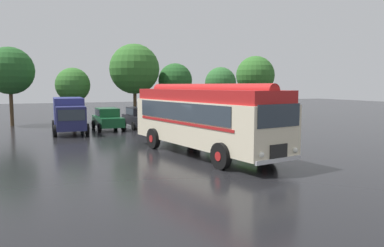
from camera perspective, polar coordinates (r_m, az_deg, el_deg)
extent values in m
plane|color=black|center=(18.72, 1.52, -4.66)|extent=(120.00, 120.00, 0.00)
cube|color=beige|center=(18.38, 1.80, 0.18)|extent=(4.25, 10.29, 2.10)
cube|color=red|center=(18.29, 1.81, 4.33)|extent=(4.01, 10.05, 0.56)
cylinder|color=red|center=(18.29, 1.81, 5.14)|extent=(2.29, 9.45, 0.60)
cube|color=#2D3842|center=(19.31, 4.39, 2.14)|extent=(1.46, 7.88, 0.84)
cube|color=#2D3842|center=(17.90, -2.08, 1.86)|extent=(1.46, 7.88, 0.84)
cube|color=red|center=(19.28, 4.55, 0.52)|extent=(1.49, 8.07, 0.12)
cube|color=red|center=(17.86, -1.90, 0.11)|extent=(1.49, 8.07, 0.12)
cube|color=#2D3842|center=(14.50, 13.17, 1.17)|extent=(2.17, 0.43, 0.88)
cube|color=black|center=(14.66, 13.06, -4.18)|extent=(0.90, 0.22, 0.56)
cube|color=silver|center=(14.71, 13.08, -5.45)|extent=(2.35, 0.52, 0.16)
sphere|color=white|center=(15.31, 15.43, -3.93)|extent=(0.22, 0.22, 0.22)
sphere|color=white|center=(14.04, 10.52, -4.69)|extent=(0.22, 0.22, 0.22)
cylinder|color=black|center=(16.97, 11.42, -3.99)|extent=(0.47, 1.13, 1.10)
cylinder|color=red|center=(16.97, 11.42, -3.99)|extent=(0.38, 0.44, 0.39)
cylinder|color=black|center=(15.29, 4.40, -4.97)|extent=(0.47, 1.13, 1.10)
cylinder|color=red|center=(15.29, 4.40, -4.97)|extent=(0.38, 0.44, 0.39)
cylinder|color=black|center=(21.61, 0.25, -1.77)|extent=(0.47, 1.13, 1.10)
cylinder|color=red|center=(21.61, 0.25, -1.77)|extent=(0.38, 0.44, 0.39)
cylinder|color=black|center=(20.32, -5.91, -2.29)|extent=(0.47, 1.13, 1.10)
cylinder|color=red|center=(20.32, -5.91, -2.29)|extent=(0.38, 0.44, 0.39)
cube|color=#144C28|center=(29.53, -12.71, 0.37)|extent=(1.81, 4.24, 0.70)
cube|color=#144C28|center=(29.62, -12.80, 1.69)|extent=(1.55, 2.22, 0.64)
cube|color=#2D3842|center=(29.77, -11.37, 1.74)|extent=(0.07, 1.93, 0.50)
cube|color=#2D3842|center=(29.48, -14.24, 1.63)|extent=(0.07, 1.93, 0.50)
cylinder|color=black|center=(28.48, -10.44, -0.48)|extent=(0.22, 0.64, 0.64)
cylinder|color=black|center=(28.13, -13.93, -0.64)|extent=(0.22, 0.64, 0.64)
cylinder|color=black|center=(31.01, -11.58, 0.00)|extent=(0.22, 0.64, 0.64)
cylinder|color=black|center=(30.68, -14.79, -0.13)|extent=(0.22, 0.64, 0.64)
cube|color=black|center=(30.24, -8.02, 0.59)|extent=(1.96, 4.30, 0.70)
cube|color=black|center=(30.33, -8.13, 1.87)|extent=(1.63, 2.27, 0.64)
cube|color=#2D3842|center=(30.57, -6.78, 1.92)|extent=(0.15, 1.93, 0.50)
cube|color=#2D3842|center=(30.10, -9.50, 1.82)|extent=(0.15, 1.93, 0.50)
cylinder|color=black|center=(29.34, -5.58, -0.23)|extent=(0.24, 0.65, 0.64)
cylinder|color=black|center=(28.78, -8.86, -0.39)|extent=(0.24, 0.65, 0.64)
cylinder|color=black|center=(31.78, -7.24, 0.22)|extent=(0.24, 0.65, 0.64)
cylinder|color=black|center=(31.26, -10.29, 0.07)|extent=(0.24, 0.65, 0.64)
cube|color=navy|center=(29.23, -18.32, 1.70)|extent=(2.09, 3.99, 2.10)
cube|color=navy|center=(26.36, -17.96, 0.75)|extent=(1.94, 1.78, 1.60)
cube|color=#2D3842|center=(25.47, -17.86, 1.21)|extent=(1.70, 0.07, 0.72)
cylinder|color=black|center=(26.58, -15.68, -0.88)|extent=(0.26, 0.81, 0.80)
cylinder|color=black|center=(26.46, -20.16, -1.05)|extent=(0.26, 0.81, 0.80)
cylinder|color=black|center=(30.11, -16.36, -0.13)|extent=(0.26, 0.81, 0.80)
cylinder|color=black|center=(30.01, -20.31, -0.28)|extent=(0.26, 0.81, 0.80)
cylinder|color=#4C3823|center=(34.87, -25.80, 2.24)|extent=(0.30, 0.30, 3.15)
sphere|color=#235623|center=(34.84, -26.03, 7.25)|extent=(3.94, 3.94, 3.94)
sphere|color=#235623|center=(34.93, -26.90, 6.78)|extent=(2.20, 2.20, 2.20)
cylinder|color=#4C3823|center=(34.67, -17.58, 1.84)|extent=(0.33, 0.33, 2.31)
sphere|color=#336B28|center=(34.60, -17.70, 5.62)|extent=(3.01, 3.01, 3.01)
sphere|color=#336B28|center=(34.33, -17.47, 5.52)|extent=(1.89, 1.89, 1.89)
cylinder|color=#4C3823|center=(35.22, -8.68, 2.82)|extent=(0.31, 0.31, 3.19)
sphere|color=#336B28|center=(35.21, -8.76, 8.22)|extent=(4.59, 4.59, 4.59)
sphere|color=#336B28|center=(34.80, -9.38, 8.23)|extent=(2.84, 2.84, 2.84)
cylinder|color=#4C3823|center=(36.88, -2.54, 2.59)|extent=(0.27, 0.27, 2.65)
sphere|color=#235623|center=(36.82, -2.56, 6.59)|extent=(3.32, 3.32, 3.32)
sphere|color=#235623|center=(37.22, -2.50, 7.09)|extent=(2.62, 2.62, 2.62)
cylinder|color=#4C3823|center=(38.24, 4.33, 2.58)|extent=(0.31, 0.31, 2.48)
sphere|color=#2D662D|center=(38.18, 4.36, 6.21)|extent=(3.16, 3.16, 3.16)
sphere|color=#2D662D|center=(38.38, 3.97, 6.40)|extent=(2.43, 2.43, 2.43)
cylinder|color=#4C3823|center=(42.32, 9.55, 3.12)|extent=(0.24, 0.24, 2.91)
sphere|color=#336B28|center=(42.29, 9.62, 7.25)|extent=(4.25, 4.25, 4.25)
sphere|color=#336B28|center=(42.26, 9.48, 6.85)|extent=(2.39, 2.39, 2.39)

